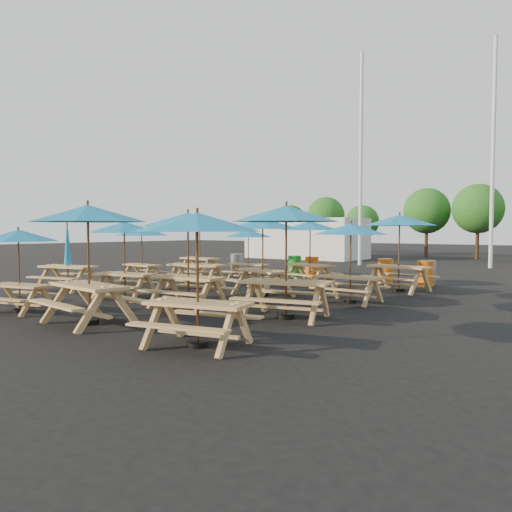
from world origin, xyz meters
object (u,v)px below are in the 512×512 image
Objects in this scene: waste_bin_3 at (385,270)px; picnic_unit_6 at (196,225)px; picnic_unit_9 at (188,224)px; waste_bin_4 at (427,273)px; picnic_unit_10 at (263,227)px; waste_bin_0 at (236,264)px; picnic_unit_13 at (286,219)px; waste_bin_5 at (425,274)px; picnic_unit_12 at (197,229)px; picnic_unit_1 at (68,260)px; picnic_unit_7 at (248,236)px; waste_bin_1 at (295,266)px; picnic_unit_4 at (18,240)px; picnic_unit_8 at (88,220)px; picnic_unit_11 at (310,229)px; picnic_unit_15 at (399,224)px; picnic_unit_2 at (142,234)px; picnic_unit_5 at (124,231)px; picnic_unit_14 at (351,233)px; waste_bin_2 at (312,268)px.

picnic_unit_6 is at bearing -127.05° from waste_bin_3.
waste_bin_4 is at bearing 65.16° from picnic_unit_9.
waste_bin_0 is at bearing 154.31° from picnic_unit_10.
picnic_unit_6 is 3.14× the size of waste_bin_3.
picnic_unit_13 is 8.62m from waste_bin_5.
picnic_unit_12 is at bearing -90.01° from waste_bin_4.
picnic_unit_7 is (2.85, 6.03, 0.75)m from picnic_unit_1.
picnic_unit_12 is 2.98× the size of waste_bin_1.
picnic_unit_4 is at bearing -117.45° from waste_bin_5.
waste_bin_3 is (1.63, 11.98, -1.77)m from picnic_unit_8.
picnic_unit_9 is 2.86× the size of waste_bin_3.
picnic_unit_10 reaches higher than picnic_unit_11.
waste_bin_0 is (-8.54, 2.09, -1.74)m from picnic_unit_15.
picnic_unit_13 is (5.68, 3.18, 0.47)m from picnic_unit_4.
picnic_unit_2 is 0.83× the size of picnic_unit_5.
picnic_unit_9 reaches higher than picnic_unit_12.
picnic_unit_14 is at bearing 74.49° from picnic_unit_13.
picnic_unit_11 is 6.15m from waste_bin_0.
picnic_unit_2 is at bearing -149.06° from waste_bin_5.
picnic_unit_13 is (2.95, 3.09, 0.02)m from picnic_unit_8.
picnic_unit_2 is at bearing 75.86° from picnic_unit_1.
picnic_unit_8 reaches higher than waste_bin_0.
waste_bin_1 is at bearing 64.69° from picnic_unit_2.
picnic_unit_11 is at bearing 53.90° from picnic_unit_5.
picnic_unit_13 is at bearing -91.17° from picnic_unit_14.
waste_bin_0 is (0.24, 5.35, -1.38)m from picnic_unit_2.
picnic_unit_5 is 2.90× the size of waste_bin_5.
picnic_unit_5 is at bearing 172.53° from picnic_unit_9.
picnic_unit_1 is 1.05× the size of picnic_unit_4.
waste_bin_2 is (4.04, -0.01, 0.00)m from waste_bin_0.
picnic_unit_5 is 0.96× the size of picnic_unit_15.
picnic_unit_10 is (5.88, -0.26, 0.25)m from picnic_unit_2.
picnic_unit_2 is 5.89m from picnic_unit_10.
picnic_unit_13 is (2.82, 0.27, 0.09)m from picnic_unit_9.
picnic_unit_12 is 12.28m from waste_bin_3.
picnic_unit_7 is at bearing 153.40° from picnic_unit_14.
picnic_unit_15 is 6.24m from waste_bin_1.
picnic_unit_12 is at bearing -90.16° from waste_bin_5.
picnic_unit_5 is 4.07m from picnic_unit_10.
waste_bin_3 is (-1.64, 12.07, -1.57)m from picnic_unit_12.
picnic_unit_5 is (3.17, -0.18, 0.96)m from picnic_unit_1.
picnic_unit_6 is 1.28× the size of picnic_unit_14.
picnic_unit_2 is 2.42× the size of waste_bin_0.
picnic_unit_11 is 9.72m from picnic_unit_12.
waste_bin_4 is (0.25, 5.68, -1.47)m from picnic_unit_14.
picnic_unit_9 reaches higher than waste_bin_5.
picnic_unit_13 is at bearing -45.22° from waste_bin_0.
waste_bin_5 is (6.03, 11.60, -1.32)m from picnic_unit_4.
waste_bin_3 is (4.35, 12.06, -1.32)m from picnic_unit_4.
picnic_unit_9 is at bearing -61.13° from picnic_unit_6.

